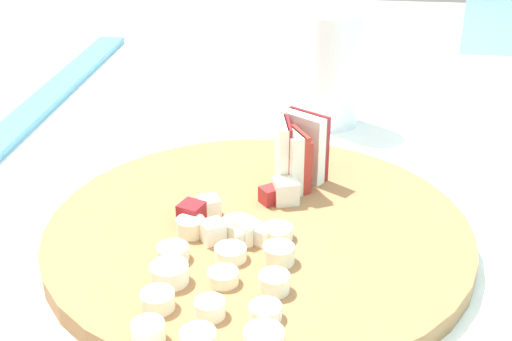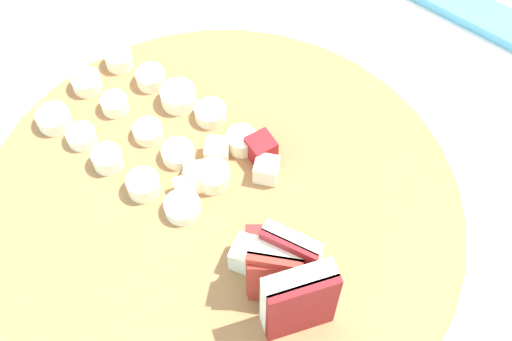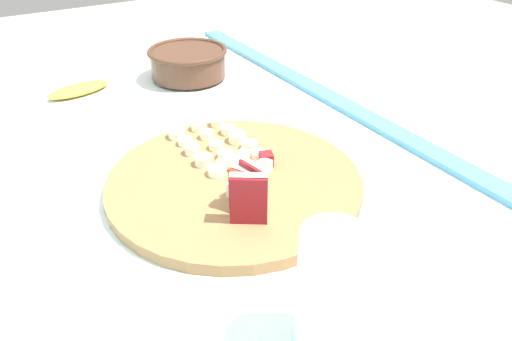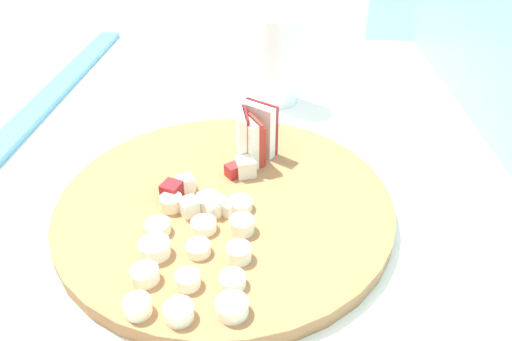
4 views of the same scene
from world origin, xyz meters
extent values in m
cube|color=#4C93B7|center=(0.00, -0.32, 0.88)|extent=(1.29, 0.04, 0.04)
cylinder|color=olive|center=(-0.05, -0.01, 0.90)|extent=(0.37, 0.37, 0.02)
cube|color=maroon|center=(-0.13, 0.01, 0.94)|extent=(0.04, 0.01, 0.07)
cube|color=#EFE5CC|center=(-0.13, 0.01, 0.94)|extent=(0.04, 0.02, 0.07)
cube|color=#B22D23|center=(-0.13, 0.02, 0.93)|extent=(0.03, 0.02, 0.06)
cube|color=#EFE5CC|center=(-0.12, 0.02, 0.93)|extent=(0.04, 0.03, 0.06)
cube|color=#B22D23|center=(-0.13, 0.02, 0.93)|extent=(0.04, 0.03, 0.05)
cube|color=white|center=(-0.13, 0.02, 0.93)|extent=(0.04, 0.03, 0.05)
cube|color=maroon|center=(-0.16, 0.03, 0.94)|extent=(0.03, 0.04, 0.07)
cube|color=white|center=(-0.15, 0.03, 0.94)|extent=(0.04, 0.05, 0.07)
cube|color=#EFE5CC|center=(-0.06, -0.05, 0.91)|extent=(0.02, 0.02, 0.02)
cube|color=maroon|center=(-0.05, -0.06, 0.91)|extent=(0.03, 0.03, 0.02)
cube|color=#EFE5CC|center=(-0.02, -0.01, 0.91)|extent=(0.02, 0.02, 0.01)
cube|color=white|center=(-0.03, 0.00, 0.91)|extent=(0.02, 0.02, 0.01)
cube|color=beige|center=(-0.02, -0.04, 0.91)|extent=(0.02, 0.02, 0.02)
cube|color=#A32323|center=(-0.09, 0.00, 0.91)|extent=(0.02, 0.02, 0.02)
cube|color=#EFE5CC|center=(-0.03, -0.01, 0.91)|extent=(0.03, 0.03, 0.02)
cube|color=beige|center=(-0.10, 0.01, 0.91)|extent=(0.03, 0.03, 0.02)
cylinder|color=beige|center=(-0.03, -0.06, 0.91)|extent=(0.02, 0.02, 0.01)
cylinder|color=beige|center=(0.01, -0.07, 0.91)|extent=(0.03, 0.03, 0.01)
cylinder|color=white|center=(0.04, -0.06, 0.91)|extent=(0.03, 0.03, 0.01)
cylinder|color=#F4EAC6|center=(0.07, -0.06, 0.91)|extent=(0.02, 0.02, 0.01)
cylinder|color=#F4EAC6|center=(0.10, -0.06, 0.91)|extent=(0.02, 0.02, 0.01)
cylinder|color=beige|center=(-0.04, -0.02, 0.91)|extent=(0.03, 0.03, 0.01)
cylinder|color=white|center=(0.00, -0.02, 0.91)|extent=(0.03, 0.03, 0.01)
cylinder|color=beige|center=(0.03, -0.02, 0.91)|extent=(0.02, 0.02, 0.01)
cylinder|color=white|center=(0.07, -0.02, 0.91)|extent=(0.02, 0.02, 0.01)
cylinder|color=#F4EAC6|center=(0.11, -0.03, 0.91)|extent=(0.02, 0.02, 0.01)
cylinder|color=#F4EAC6|center=(-0.03, 0.01, 0.91)|extent=(0.03, 0.03, 0.01)
cylinder|color=beige|center=(0.00, 0.02, 0.91)|extent=(0.03, 0.03, 0.01)
cylinder|color=#F4EAC6|center=(0.04, 0.02, 0.91)|extent=(0.02, 0.02, 0.01)
cylinder|color=white|center=(0.07, 0.01, 0.91)|extent=(0.02, 0.02, 0.01)
cylinder|color=#F4EAC6|center=(0.10, 0.02, 0.91)|extent=(0.03, 0.03, 0.01)
cylinder|color=#4C2D1E|center=(0.37, -0.13, 0.89)|extent=(0.09, 0.09, 0.01)
cylinder|color=#4C2D1E|center=(0.37, -0.13, 0.92)|extent=(0.16, 0.16, 0.06)
torus|color=#4C2D1E|center=(0.37, -0.13, 0.95)|extent=(0.17, 0.17, 0.01)
ellipsoid|color=gold|center=(0.41, 0.10, 0.90)|extent=(0.08, 0.14, 0.02)
cylinder|color=white|center=(-0.34, 0.05, 0.95)|extent=(0.06, 0.06, 0.13)
camera|label=1|loc=(0.46, 0.06, 1.21)|focal=48.92mm
camera|label=2|loc=(-0.23, 0.17, 1.34)|focal=47.54mm
camera|label=3|loc=(-0.57, 0.27, 1.28)|focal=33.83mm
camera|label=4|loc=(0.34, 0.05, 1.21)|focal=32.06mm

